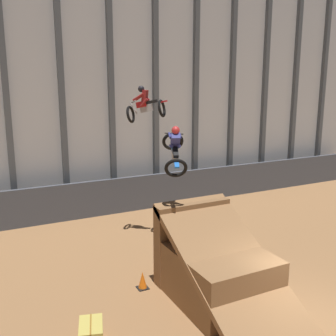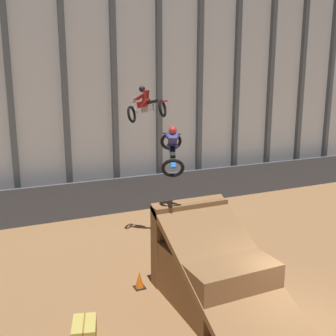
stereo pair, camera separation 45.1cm
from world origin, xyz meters
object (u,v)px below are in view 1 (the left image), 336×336
(dirt_ramp, at_px, (213,267))
(rider_bike_right_air, at_px, (145,106))
(traffic_cone_near_ramp, at_px, (143,280))
(hay_bale_trackside, at_px, (91,334))
(rider_bike_left_air, at_px, (175,149))

(dirt_ramp, height_order, rider_bike_right_air, rider_bike_right_air)
(traffic_cone_near_ramp, distance_m, hay_bale_trackside, 3.04)
(dirt_ramp, relative_size, rider_bike_left_air, 2.71)
(rider_bike_right_air, height_order, hay_bale_trackside, rider_bike_right_air)
(dirt_ramp, relative_size, hay_bale_trackside, 4.88)
(rider_bike_left_air, xyz_separation_m, traffic_cone_near_ramp, (-1.26, -0.17, -4.25))
(dirt_ramp, bearing_deg, rider_bike_right_air, 88.34)
(dirt_ramp, height_order, rider_bike_left_air, rider_bike_left_air)
(dirt_ramp, bearing_deg, rider_bike_left_air, 109.22)
(rider_bike_left_air, bearing_deg, dirt_ramp, -47.99)
(rider_bike_left_air, bearing_deg, hay_bale_trackside, -125.98)
(dirt_ramp, bearing_deg, traffic_cone_near_ramp, 142.04)
(hay_bale_trackside, bearing_deg, rider_bike_right_air, 55.15)
(hay_bale_trackside, bearing_deg, dirt_ramp, 7.88)
(dirt_ramp, xyz_separation_m, traffic_cone_near_ramp, (-1.82, 1.42, -0.71))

